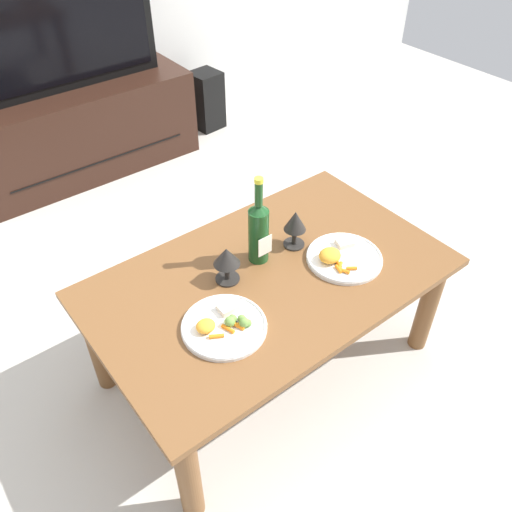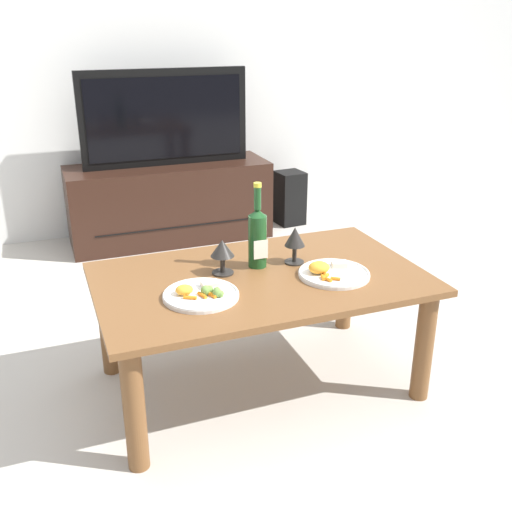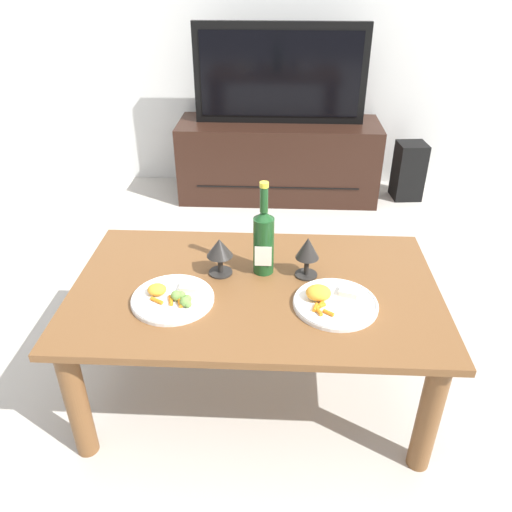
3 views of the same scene
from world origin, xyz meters
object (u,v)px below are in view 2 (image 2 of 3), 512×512
Objects in this scene: goblet_left at (222,250)px; dinner_plate_left at (201,294)px; wine_bottle at (257,235)px; goblet_right at (295,239)px; dining_table at (260,295)px; dinner_plate_right at (332,272)px; tv_stand at (170,202)px; floor_speaker at (290,198)px; tv_screen at (165,118)px.

goblet_left is 0.51× the size of dinner_plate_left.
wine_bottle reaches higher than goblet_right.
dinner_plate_right reaches higher than dining_table.
goblet_left is 0.91× the size of goblet_right.
dinner_plate_left is at bearing -128.22° from goblet_left.
goblet_right reaches higher than tv_stand.
tv_stand reaches higher than dining_table.
goblet_left reaches higher than floor_speaker.
goblet_left reaches higher than tv_stand.
goblet_left is (-0.12, 0.07, 0.17)m from dining_table.
floor_speaker is at bearing 0.85° from tv_screen.
tv_screen reaches higher than dining_table.
goblet_left is (-1.04, -1.71, 0.37)m from floor_speaker.
wine_bottle is at bearing 75.24° from dining_table.
tv_screen is 2.80× the size of floor_speaker.
goblet_right is (0.11, -1.70, 0.32)m from tv_stand.
goblet_left is (-0.15, -0.02, -0.03)m from wine_bottle.
goblet_right is (0.29, 0.00, 0.01)m from goblet_left.
dinner_plate_right is (0.19, -1.86, 0.23)m from tv_stand.
floor_speaker is at bearing 58.72° from goblet_left.
goblet_left is at bearing 180.00° from goblet_right.
floor_speaker is 2.79× the size of goblet_left.
goblet_right is (0.15, -0.02, -0.03)m from wine_bottle.
goblet_right is 0.20m from dinner_plate_right.
dinner_plate_left is at bearing -179.65° from dinner_plate_right.
dining_table is 0.28m from dinner_plate_right.
tv_screen is 7.81× the size of goblet_left.
dinner_plate_right is (0.19, -1.86, -0.31)m from tv_screen.
dining_table is at bearing -122.94° from floor_speaker.
dinner_plate_left is (-1.17, -1.88, 0.29)m from floor_speaker.
wine_bottle is 0.15m from goblet_left.
wine_bottle is 2.48× the size of goblet_left.
dinner_plate_left is 0.99× the size of dinner_plate_right.
goblet_left is 0.23m from dinner_plate_left.
goblet_left is (-0.18, -1.70, 0.31)m from tv_stand.
goblet_right is (-0.75, -1.71, 0.38)m from floor_speaker.
tv_stand is 3.42× the size of floor_speaker.
goblet_left is at bearing -96.16° from tv_screen.
tv_stand is 1.89m from dinner_plate_right.
tv_stand is 1.91m from dinner_plate_left.
tv_stand is 3.86× the size of wine_bottle.
dinner_plate_right is at bearing -84.27° from tv_screen.
wine_bottle is (-0.04, -1.68, -0.19)m from tv_screen.
goblet_right is at bearing 22.90° from dining_table.
goblet_right is 0.56× the size of dinner_plate_left.
dinner_plate_left is at bearing -146.05° from wine_bottle.
dining_table is 1.16× the size of tv_screen.
dinner_plate_left reaches higher than tv_stand.
dinner_plate_right is at bearing -20.51° from dining_table.
dinner_plate_left is (-0.42, -0.17, -0.09)m from goblet_right.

